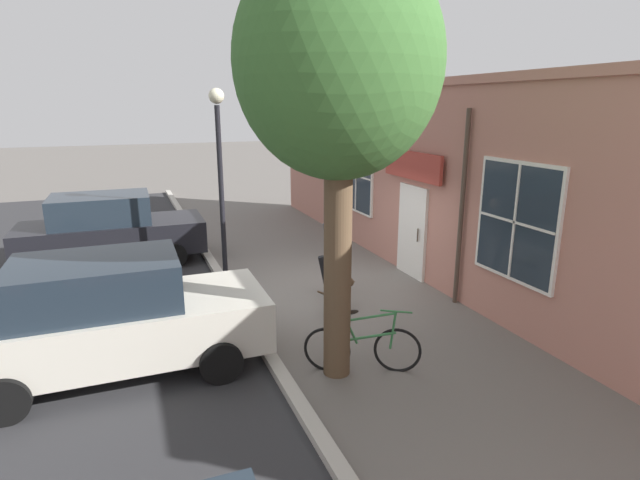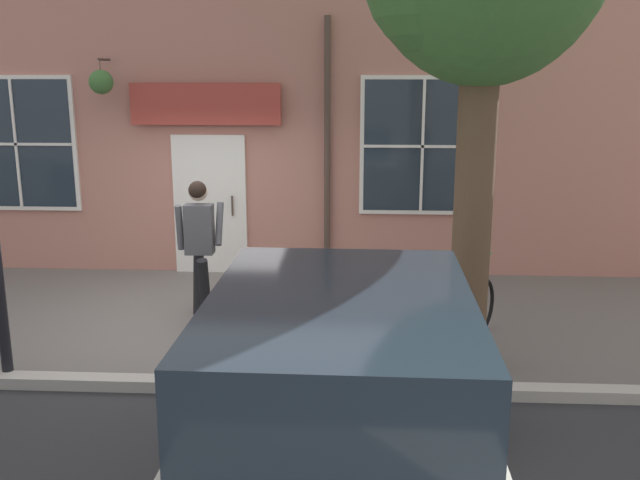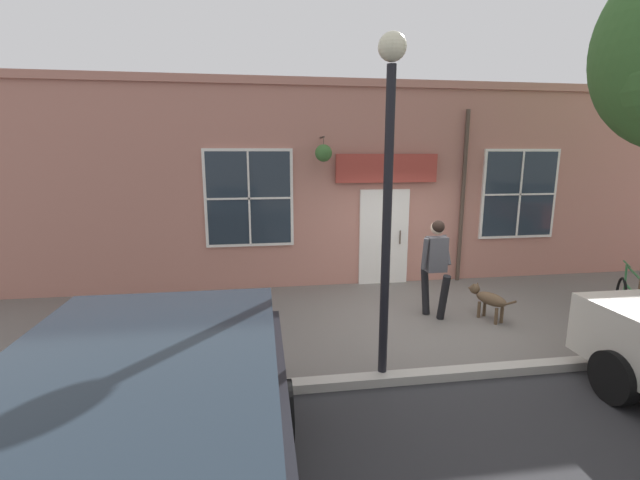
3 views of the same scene
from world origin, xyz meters
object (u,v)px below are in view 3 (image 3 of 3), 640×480
(dog_on_leash, at_px, (488,298))
(street_lamp, at_px, (389,160))
(parked_car_nearest_curb, at_px, (155,470))
(leaning_bicycle, at_px, (634,304))
(pedestrian_walking, at_px, (436,259))

(dog_on_leash, distance_m, street_lamp, 3.82)
(parked_car_nearest_curb, bearing_deg, leaning_bicycle, 116.50)
(pedestrian_walking, height_order, leaning_bicycle, pedestrian_walking)
(leaning_bicycle, xyz_separation_m, street_lamp, (1.09, -4.71, 2.40))
(pedestrian_walking, bearing_deg, leaning_bicycle, 74.68)
(dog_on_leash, distance_m, parked_car_nearest_curb, 6.20)
(dog_on_leash, bearing_deg, street_lamp, -54.73)
(leaning_bicycle, height_order, street_lamp, street_lamp)
(pedestrian_walking, height_order, parked_car_nearest_curb, parked_car_nearest_curb)
(pedestrian_walking, distance_m, street_lamp, 3.03)
(pedestrian_walking, height_order, street_lamp, street_lamp)
(dog_on_leash, xyz_separation_m, street_lamp, (1.71, -2.42, 2.41))
(pedestrian_walking, bearing_deg, street_lamp, -37.95)
(parked_car_nearest_curb, xyz_separation_m, street_lamp, (-2.36, 2.23, 1.90))
(pedestrian_walking, distance_m, dog_on_leash, 1.15)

